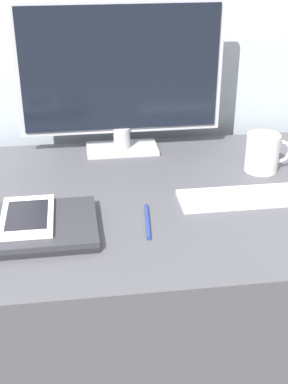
% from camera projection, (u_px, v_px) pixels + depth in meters
% --- Properties ---
extents(desk, '(1.49, 0.75, 0.73)m').
position_uv_depth(desk, '(105.00, 316.00, 1.47)').
color(desk, '#4C4C51').
rests_on(desk, ground_plane).
extents(monitor, '(0.57, 0.11, 0.43)m').
position_uv_depth(monitor, '(120.00, 75.00, 1.48)').
color(monitor, '#B7B7BC').
rests_on(monitor, desk).
extents(keyboard, '(0.34, 0.10, 0.01)m').
position_uv_depth(keyboard, '(247.00, 197.00, 1.30)').
color(keyboard, silver).
rests_on(keyboard, desk).
extents(laptop, '(0.30, 0.21, 0.03)m').
position_uv_depth(laptop, '(29.00, 227.00, 1.17)').
color(laptop, '#232328').
rests_on(laptop, desk).
extents(ereader, '(0.11, 0.18, 0.01)m').
position_uv_depth(ereader, '(27.00, 216.00, 1.18)').
color(ereader, white).
rests_on(ereader, laptop).
extents(coffee_mug, '(0.13, 0.09, 0.10)m').
position_uv_depth(coffee_mug, '(263.00, 153.00, 1.44)').
color(coffee_mug, white).
rests_on(coffee_mug, desk).
extents(pen, '(0.02, 0.15, 0.01)m').
position_uv_depth(pen, '(148.00, 221.00, 1.21)').
color(pen, navy).
rests_on(pen, desk).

